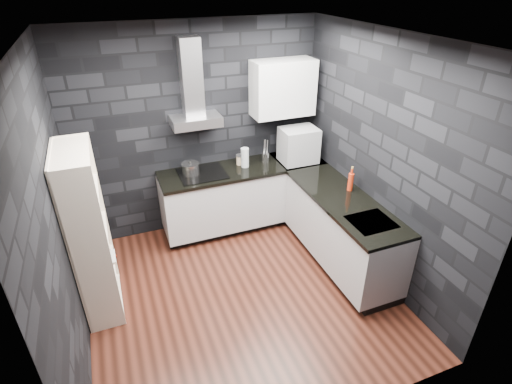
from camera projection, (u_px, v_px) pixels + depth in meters
ground at (242, 293)px, 4.47m from camera, size 3.20×3.20×0.00m
ceiling at (236, 39)px, 3.15m from camera, size 3.20×3.20×0.00m
wall_back at (197, 131)px, 5.13m from camera, size 3.20×0.05×2.70m
wall_front at (325, 305)px, 2.49m from camera, size 3.20×0.05×2.70m
wall_left at (54, 223)px, 3.29m from camera, size 0.05×3.20×2.70m
wall_right at (380, 162)px, 4.33m from camera, size 0.05×3.20×2.70m
toekick_back at (243, 219)px, 5.69m from camera, size 2.18×0.50×0.10m
toekick_right at (340, 257)px, 4.96m from camera, size 0.50×1.78×0.10m
counter_back_cab at (243, 195)px, 5.45m from camera, size 2.20×0.60×0.76m
counter_right_cab at (341, 229)px, 4.73m from camera, size 0.60×1.80×0.76m
counter_back_top at (243, 169)px, 5.25m from camera, size 2.20×0.62×0.04m
counter_right_top at (344, 200)px, 4.53m from camera, size 0.62×1.80×0.04m
counter_corner_top at (297, 159)px, 5.51m from camera, size 0.62×0.62×0.04m
hood_body at (196, 121)px, 4.85m from camera, size 0.60×0.34×0.12m
hood_chimney at (191, 77)px, 4.66m from camera, size 0.24×0.20×0.90m
upper_cabinet at (283, 88)px, 5.07m from camera, size 0.80×0.35×0.70m
cooktop at (202, 174)px, 5.07m from camera, size 0.58×0.50×0.01m
sink_rim at (371, 222)px, 4.12m from camera, size 0.44×0.40×0.01m
pot at (191, 169)px, 5.02m from camera, size 0.28×0.28×0.13m
glass_vase at (245, 158)px, 5.20m from camera, size 0.13×0.13×0.26m
storage_jar at (240, 160)px, 5.29m from camera, size 0.11×0.11×0.12m
utensil_crock at (265, 157)px, 5.36m from camera, size 0.11×0.11×0.13m
appliance_garage at (298, 146)px, 5.30m from camera, size 0.48×0.38×0.47m
red_bottle at (351, 182)px, 4.65m from camera, size 0.08×0.08×0.21m
bookshelf at (90, 234)px, 3.92m from camera, size 0.51×0.86×1.80m
fruit_bowl at (89, 238)px, 3.80m from camera, size 0.28×0.28×0.06m
book_red at (97, 251)px, 4.22m from camera, size 0.16×0.08×0.22m
book_second at (96, 251)px, 4.18m from camera, size 0.17×0.02×0.24m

